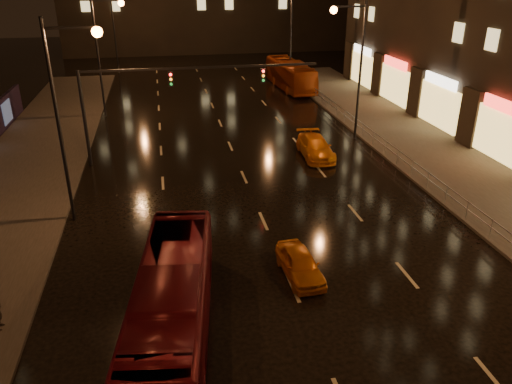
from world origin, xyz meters
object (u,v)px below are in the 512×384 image
(bus_red, at_px, (173,303))
(bus_curb, at_px, (290,75))
(taxi_near, at_px, (300,264))
(taxi_far, at_px, (315,147))

(bus_red, bearing_deg, bus_curb, 77.68)
(bus_curb, relative_size, taxi_near, 3.10)
(bus_curb, distance_m, taxi_near, 35.84)
(bus_curb, height_order, taxi_far, bus_curb)
(taxi_near, distance_m, taxi_far, 14.76)
(bus_red, relative_size, taxi_near, 2.94)
(bus_red, distance_m, bus_curb, 40.09)
(bus_red, height_order, taxi_near, bus_red)
(bus_red, height_order, bus_curb, bus_curb)
(taxi_far, bearing_deg, bus_curb, 82.43)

